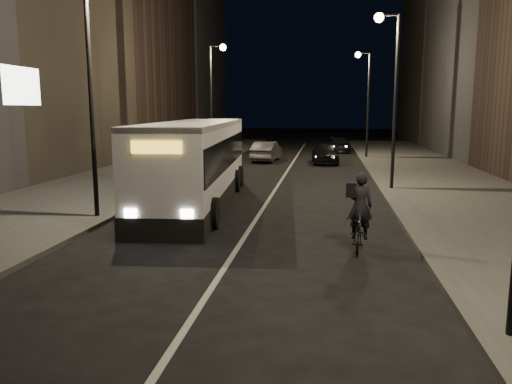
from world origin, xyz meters
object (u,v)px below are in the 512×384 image
(city_bus, at_px, (196,159))
(car_far, at_px, (339,145))
(streetlight_right_mid, at_px, (391,78))
(car_mid, at_px, (266,151))
(car_near, at_px, (325,153))
(cyclist_on_bicycle, at_px, (359,224))
(streetlight_left_near, at_px, (97,66))
(streetlight_right_far, at_px, (365,90))
(streetlight_left_far, at_px, (214,88))

(city_bus, height_order, car_far, city_bus)
(streetlight_right_mid, xyz_separation_m, car_mid, (-7.37, 12.95, -4.61))
(car_near, xyz_separation_m, car_mid, (-4.39, 0.84, -0.01))
(cyclist_on_bicycle, bearing_deg, streetlight_left_near, 167.06)
(streetlight_left_near, relative_size, city_bus, 0.64)
(cyclist_on_bicycle, bearing_deg, city_bus, 138.98)
(city_bus, bearing_deg, car_far, 71.79)
(streetlight_right_far, relative_size, cyclist_on_bicycle, 3.65)
(streetlight_left_near, bearing_deg, streetlight_right_far, 66.04)
(streetlight_right_mid, relative_size, car_mid, 1.78)
(streetlight_right_far, height_order, car_far, streetlight_right_far)
(streetlight_right_far, distance_m, cyclist_on_bicycle, 27.09)
(streetlight_left_near, height_order, city_bus, streetlight_left_near)
(cyclist_on_bicycle, xyz_separation_m, car_near, (-1.04, 22.74, 0.02))
(city_bus, bearing_deg, car_near, 67.88)
(streetlight_right_far, distance_m, streetlight_left_near, 26.26)
(city_bus, relative_size, car_far, 2.81)
(streetlight_right_mid, height_order, cyclist_on_bicycle, streetlight_right_mid)
(streetlight_right_far, bearing_deg, cyclist_on_bicycle, -94.17)
(streetlight_right_mid, xyz_separation_m, cyclist_on_bicycle, (-1.94, -10.63, -4.62))
(streetlight_right_mid, distance_m, streetlight_right_far, 16.00)
(streetlight_left_near, bearing_deg, streetlight_left_far, 90.00)
(streetlight_right_mid, relative_size, cyclist_on_bicycle, 3.65)
(streetlight_right_mid, xyz_separation_m, streetlight_left_near, (-10.66, -8.00, 0.00))
(city_bus, relative_size, car_near, 2.86)
(car_near, bearing_deg, streetlight_left_near, -114.87)
(streetlight_left_near, height_order, car_near, streetlight_left_near)
(streetlight_right_mid, bearing_deg, city_bus, -151.86)
(car_far, bearing_deg, city_bus, -107.49)
(streetlight_left_far, relative_size, city_bus, 0.64)
(streetlight_right_mid, height_order, car_far, streetlight_right_mid)
(car_near, relative_size, car_mid, 0.98)
(streetlight_right_far, height_order, car_near, streetlight_right_far)
(city_bus, height_order, cyclist_on_bicycle, city_bus)
(city_bus, bearing_deg, cyclist_on_bicycle, -49.38)
(streetlight_right_mid, relative_size, car_near, 1.82)
(streetlight_right_far, height_order, city_bus, streetlight_right_far)
(streetlight_left_far, distance_m, car_mid, 6.39)
(streetlight_left_near, xyz_separation_m, city_bus, (2.45, 3.61, -3.51))
(streetlight_left_far, relative_size, car_far, 1.78)
(streetlight_right_far, xyz_separation_m, city_bus, (-8.21, -20.39, -3.51))
(streetlight_right_far, bearing_deg, car_near, -127.50)
(car_near, bearing_deg, car_mid, 165.17)
(car_mid, bearing_deg, streetlight_right_mid, 124.26)
(streetlight_right_far, xyz_separation_m, car_near, (-2.98, -3.89, -4.60))
(streetlight_right_mid, height_order, city_bus, streetlight_right_mid)
(car_mid, bearing_deg, cyclist_on_bicycle, 107.59)
(car_mid, xyz_separation_m, car_far, (5.64, 9.31, -0.09))
(cyclist_on_bicycle, distance_m, car_near, 22.76)
(streetlight_left_near, bearing_deg, car_near, 69.10)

